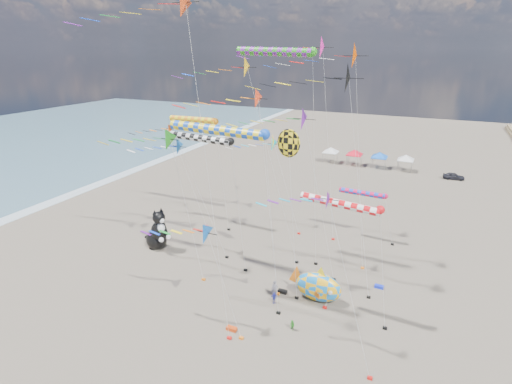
{
  "coord_description": "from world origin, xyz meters",
  "views": [
    {
      "loc": [
        13.66,
        -21.22,
        22.94
      ],
      "look_at": [
        -1.48,
        12.0,
        9.74
      ],
      "focal_mm": 28.0,
      "sensor_mm": 36.0,
      "label": 1
    }
  ],
  "objects_px": {
    "fish_inflatable": "(318,287)",
    "child_green": "(292,325)",
    "cat_inflatable": "(157,228)",
    "parked_car": "(454,176)",
    "person_adult": "(275,289)",
    "child_blue": "(274,298)"
  },
  "relations": [
    {
      "from": "child_green",
      "to": "parked_car",
      "type": "relative_size",
      "value": 0.27
    },
    {
      "from": "cat_inflatable",
      "to": "parked_car",
      "type": "relative_size",
      "value": 1.45
    },
    {
      "from": "fish_inflatable",
      "to": "child_green",
      "type": "height_order",
      "value": "fish_inflatable"
    },
    {
      "from": "person_adult",
      "to": "child_green",
      "type": "height_order",
      "value": "person_adult"
    },
    {
      "from": "cat_inflatable",
      "to": "parked_car",
      "type": "height_order",
      "value": "cat_inflatable"
    },
    {
      "from": "fish_inflatable",
      "to": "person_adult",
      "type": "xyz_separation_m",
      "value": [
        -3.92,
        -1.25,
        -0.59
      ]
    },
    {
      "from": "fish_inflatable",
      "to": "child_green",
      "type": "bearing_deg",
      "value": -97.81
    },
    {
      "from": "cat_inflatable",
      "to": "fish_inflatable",
      "type": "height_order",
      "value": "cat_inflatable"
    },
    {
      "from": "child_green",
      "to": "child_blue",
      "type": "xyz_separation_m",
      "value": [
        -2.9,
        3.01,
        0.08
      ]
    },
    {
      "from": "cat_inflatable",
      "to": "child_green",
      "type": "distance_m",
      "value": 21.31
    },
    {
      "from": "child_blue",
      "to": "parked_car",
      "type": "height_order",
      "value": "parked_car"
    },
    {
      "from": "child_blue",
      "to": "parked_car",
      "type": "relative_size",
      "value": 0.31
    },
    {
      "from": "person_adult",
      "to": "parked_car",
      "type": "distance_m",
      "value": 50.91
    },
    {
      "from": "child_green",
      "to": "parked_car",
      "type": "height_order",
      "value": "parked_car"
    },
    {
      "from": "fish_inflatable",
      "to": "child_blue",
      "type": "xyz_separation_m",
      "value": [
        -3.61,
        -2.17,
        -0.89
      ]
    },
    {
      "from": "fish_inflatable",
      "to": "cat_inflatable",
      "type": "bearing_deg",
      "value": 173.53
    },
    {
      "from": "child_green",
      "to": "fish_inflatable",
      "type": "bearing_deg",
      "value": 109.47
    },
    {
      "from": "fish_inflatable",
      "to": "parked_car",
      "type": "relative_size",
      "value": 1.63
    },
    {
      "from": "fish_inflatable",
      "to": "child_green",
      "type": "distance_m",
      "value": 5.32
    },
    {
      "from": "child_green",
      "to": "child_blue",
      "type": "distance_m",
      "value": 4.18
    },
    {
      "from": "fish_inflatable",
      "to": "child_blue",
      "type": "relative_size",
      "value": 5.18
    },
    {
      "from": "person_adult",
      "to": "child_green",
      "type": "xyz_separation_m",
      "value": [
        3.21,
        -3.93,
        -0.38
      ]
    }
  ]
}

